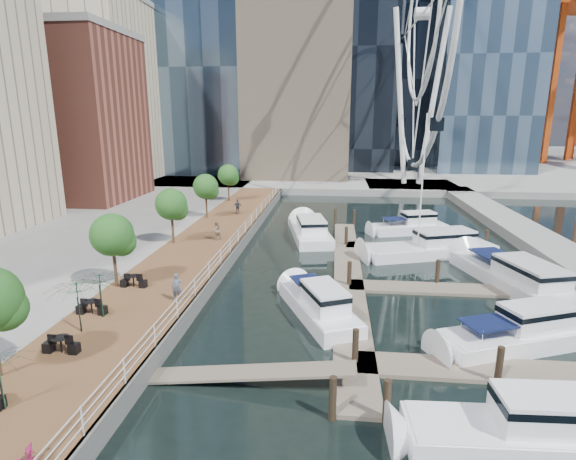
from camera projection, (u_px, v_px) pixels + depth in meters
The scene contains 18 objects.
ground at pixel (294, 341), 23.02m from camera, with size 520.00×520.00×0.00m, color black.
boardwalk at pixel (205, 246), 38.29m from camera, with size 6.00×60.00×1.00m, color brown.
seawall at pixel (240, 247), 37.98m from camera, with size 0.25×60.00×1.00m, color #595954.
land_far at pixel (328, 159), 121.35m from camera, with size 200.00×114.00×1.00m, color gray.
breakwater at pixel (537, 240), 40.18m from camera, with size 4.00×60.00×1.00m, color gray.
pier at pixel (411, 187), 71.67m from camera, with size 14.00×12.00×1.00m, color gray.
railing at pixel (238, 236), 37.75m from camera, with size 0.10×60.00×1.05m, color white, non-canonical shape.
floating_docks at pixel (419, 273), 31.73m from camera, with size 16.00×34.00×2.60m.
midrise_condos at pixel (12, 97), 49.07m from camera, with size 19.00×67.00×28.00m.
ferris_wheel at pixel (422, 14), 65.54m from camera, with size 5.80×45.60×47.80m.
street_trees at pixel (171, 204), 36.65m from camera, with size 2.60×42.60×4.60m.
cafe_tables at pixel (78, 324), 21.81m from camera, with size 2.50×13.70×0.74m.
yacht_foreground at pixel (516, 347), 22.43m from camera, with size 2.40×8.95×2.15m, color white, non-canonical shape.
pedestrian_near at pixel (177, 287), 25.37m from camera, with size 0.59×0.39×1.63m, color #4B5364.
pedestrian_mid at pixel (216, 230), 38.30m from camera, with size 0.80×0.63×1.65m, color #86725C.
pedestrian_far at pixel (238, 207), 48.76m from camera, with size 0.93×0.39×1.59m, color #343841.
moored_yachts at pixel (419, 262), 35.64m from camera, with size 20.45×34.98×11.50m.
cafe_seating at pixel (72, 317), 20.66m from camera, with size 3.61×10.71×2.63m.
Camera 1 is at (1.87, -20.88, 11.09)m, focal length 28.00 mm.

